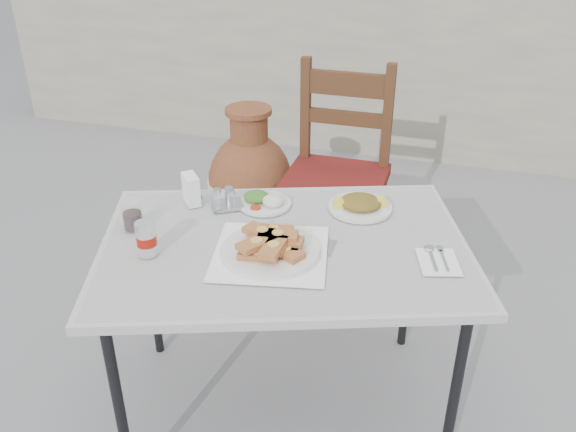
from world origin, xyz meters
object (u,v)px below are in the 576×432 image
(salad_chopped_plate, at_px, (360,204))
(terracotta_urn, at_px, (251,185))
(condiment_caddy, at_px, (227,201))
(pide_plate, at_px, (270,245))
(cafe_table, at_px, (284,255))
(chair, at_px, (337,175))
(soda_can, at_px, (146,239))
(napkin_holder, at_px, (191,189))
(salad_rice_plate, at_px, (264,201))
(cola_glass, at_px, (132,217))

(salad_chopped_plate, height_order, terracotta_urn, terracotta_urn)
(condiment_caddy, bearing_deg, pide_plate, -45.69)
(cafe_table, xyz_separation_m, chair, (-0.02, 0.91, -0.13))
(chair, bearing_deg, condiment_caddy, -107.20)
(soda_can, height_order, condiment_caddy, soda_can)
(salad_chopped_plate, bearing_deg, condiment_caddy, -165.34)
(napkin_holder, distance_m, condiment_caddy, 0.13)
(salad_chopped_plate, relative_size, terracotta_urn, 0.29)
(cafe_table, height_order, pide_plate, pide_plate)
(soda_can, height_order, chair, chair)
(salad_rice_plate, height_order, salad_chopped_plate, same)
(salad_rice_plate, height_order, cola_glass, cola_glass)
(salad_rice_plate, relative_size, terracotta_urn, 0.24)
(cafe_table, bearing_deg, cola_glass, -173.45)
(chair, xyz_separation_m, terracotta_urn, (-0.46, 0.11, -0.17))
(salad_rice_plate, relative_size, condiment_caddy, 1.40)
(soda_can, height_order, napkin_holder, soda_can)
(pide_plate, distance_m, salad_chopped_plate, 0.42)
(cafe_table, xyz_separation_m, cola_glass, (-0.50, -0.06, 0.09))
(cafe_table, height_order, napkin_holder, napkin_holder)
(pide_plate, relative_size, salad_rice_plate, 2.18)
(cafe_table, distance_m, terracotta_urn, 1.17)
(napkin_holder, height_order, chair, chair)
(napkin_holder, xyz_separation_m, chair, (0.36, 0.75, -0.23))
(napkin_holder, bearing_deg, cafe_table, -62.23)
(salad_chopped_plate, height_order, chair, chair)
(salad_chopped_plate, xyz_separation_m, terracotta_urn, (-0.67, 0.74, -0.37))
(pide_plate, height_order, soda_can, soda_can)
(pide_plate, bearing_deg, salad_rice_plate, 111.77)
(condiment_caddy, height_order, chair, chair)
(pide_plate, height_order, salad_chopped_plate, pide_plate)
(napkin_holder, relative_size, chair, 0.10)
(salad_rice_plate, bearing_deg, pide_plate, -68.23)
(cola_glass, bearing_deg, condiment_caddy, 43.06)
(salad_chopped_plate, distance_m, condiment_caddy, 0.46)
(napkin_holder, bearing_deg, pide_plate, -72.56)
(salad_rice_plate, height_order, soda_can, soda_can)
(pide_plate, xyz_separation_m, terracotta_urn, (-0.46, 1.10, -0.38))
(cafe_table, bearing_deg, chair, 91.48)
(condiment_caddy, xyz_separation_m, terracotta_urn, (-0.23, 0.86, -0.37))
(condiment_caddy, bearing_deg, salad_chopped_plate, 14.66)
(napkin_holder, relative_size, condiment_caddy, 0.80)
(pide_plate, relative_size, napkin_holder, 3.82)
(soda_can, xyz_separation_m, napkin_holder, (-0.01, 0.35, -0.00))
(condiment_caddy, bearing_deg, chair, 72.55)
(cafe_table, xyz_separation_m, soda_can, (-0.38, -0.19, 0.10))
(soda_can, distance_m, terracotta_urn, 1.28)
(cafe_table, distance_m, condiment_caddy, 0.31)
(soda_can, relative_size, napkin_holder, 1.04)
(cola_glass, height_order, chair, chair)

